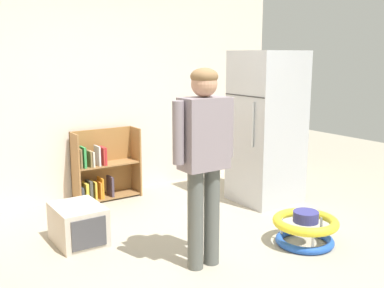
# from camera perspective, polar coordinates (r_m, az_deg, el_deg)

# --- Properties ---
(ground_plane) EXTENTS (12.00, 12.00, 0.00)m
(ground_plane) POSITION_cam_1_polar(r_m,az_deg,el_deg) (3.97, 2.45, -14.73)
(ground_plane) COLOR #A79E8B
(ground_plane) RESTS_ON ground
(back_wall) EXTENTS (5.20, 0.06, 2.70)m
(back_wall) POSITION_cam_1_polar(r_m,az_deg,el_deg) (5.63, -11.70, 7.06)
(back_wall) COLOR silver
(back_wall) RESTS_ON ground
(refrigerator) EXTENTS (0.73, 0.68, 1.78)m
(refrigerator) POSITION_cam_1_polar(r_m,az_deg,el_deg) (5.39, 9.37, 2.05)
(refrigerator) COLOR #B7BABF
(refrigerator) RESTS_ON ground
(bookshelf) EXTENTS (0.80, 0.28, 0.85)m
(bookshelf) POSITION_cam_1_polar(r_m,az_deg,el_deg) (5.58, -11.34, -3.20)
(bookshelf) COLOR olive
(bookshelf) RESTS_ON ground
(standing_person) EXTENTS (0.57, 0.22, 1.64)m
(standing_person) POSITION_cam_1_polar(r_m,az_deg,el_deg) (3.60, 1.53, -0.79)
(standing_person) COLOR #535753
(standing_person) RESTS_ON ground
(baby_walker) EXTENTS (0.60, 0.60, 0.32)m
(baby_walker) POSITION_cam_1_polar(r_m,az_deg,el_deg) (4.38, 14.08, -10.24)
(baby_walker) COLOR blue
(baby_walker) RESTS_ON ground
(pet_carrier) EXTENTS (0.42, 0.55, 0.36)m
(pet_carrier) POSITION_cam_1_polar(r_m,az_deg,el_deg) (4.41, -14.14, -9.77)
(pet_carrier) COLOR beige
(pet_carrier) RESTS_ON ground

